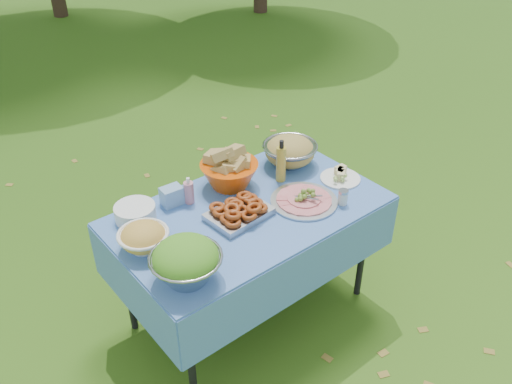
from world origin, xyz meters
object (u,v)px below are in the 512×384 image
salad_bowl (186,261)px  oil_bottle (281,161)px  plate_stack (135,212)px  charcuterie_platter (304,196)px  pasta_bowl_steel (290,151)px  bread_bowl (229,169)px  picnic_table (249,262)px

salad_bowl → oil_bottle: size_ratio=1.26×
salad_bowl → oil_bottle: bearing=22.4°
plate_stack → charcuterie_platter: size_ratio=0.58×
salad_bowl → pasta_bowl_steel: size_ratio=0.99×
plate_stack → pasta_bowl_steel: pasta_bowl_steel is taller
bread_bowl → pasta_bowl_steel: 0.43m
pasta_bowl_steel → charcuterie_platter: size_ratio=0.89×
charcuterie_platter → oil_bottle: oil_bottle is taller
plate_stack → picnic_table: bearing=-31.0°
bread_bowl → charcuterie_platter: (0.22, -0.39, -0.07)m
plate_stack → charcuterie_platter: (0.79, -0.45, 0.00)m
picnic_table → charcuterie_platter: charcuterie_platter is taller
charcuterie_platter → oil_bottle: size_ratio=1.43×
pasta_bowl_steel → bread_bowl: bearing=175.8°
pasta_bowl_steel → oil_bottle: (-0.17, -0.11, 0.04)m
plate_stack → oil_bottle: (0.84, -0.20, 0.09)m
plate_stack → oil_bottle: 0.87m
picnic_table → pasta_bowl_steel: pasta_bowl_steel is taller
salad_bowl → charcuterie_platter: size_ratio=0.88×
charcuterie_platter → oil_bottle: bearing=79.1°
picnic_table → salad_bowl: 0.78m
bread_bowl → pasta_bowl_steel: bearing=-4.2°
charcuterie_platter → salad_bowl: bearing=-172.2°
salad_bowl → pasta_bowl_steel: bearing=24.3°
plate_stack → pasta_bowl_steel: bearing=-5.0°
salad_bowl → oil_bottle: (0.88, 0.36, 0.02)m
plate_stack → pasta_bowl_steel: (1.01, -0.09, 0.05)m
picnic_table → oil_bottle: size_ratio=5.63×
salad_bowl → plate_stack: bearing=85.7°
pasta_bowl_steel → salad_bowl: bearing=-155.7°
plate_stack → bread_bowl: 0.58m
bread_bowl → charcuterie_platter: size_ratio=0.90×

